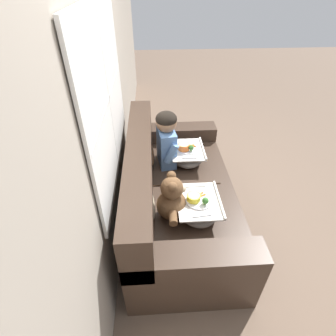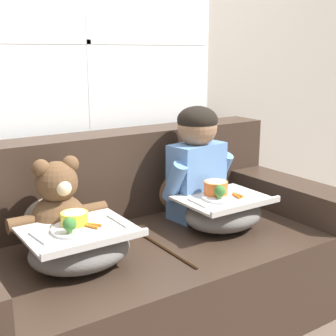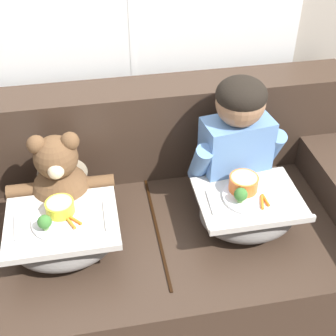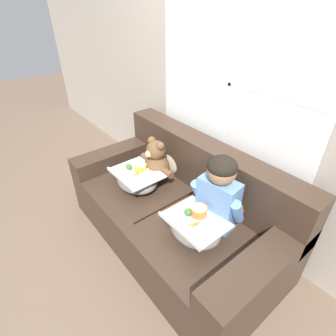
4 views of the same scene
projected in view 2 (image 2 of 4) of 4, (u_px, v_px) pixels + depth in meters
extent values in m
plane|color=brown|center=(148.00, 323.00, 2.27)|extent=(14.00, 14.00, 0.00)
cube|color=#A89E8E|center=(85.00, 48.00, 2.45)|extent=(8.00, 0.05, 2.60)
cube|color=white|center=(88.00, 42.00, 2.41)|extent=(1.57, 0.02, 1.26)
cube|color=black|center=(87.00, 42.00, 2.41)|extent=(1.52, 0.01, 1.21)
cube|color=white|center=(88.00, 42.00, 2.41)|extent=(0.02, 0.02, 1.21)
cube|color=white|center=(88.00, 42.00, 2.41)|extent=(1.52, 0.02, 0.02)
cube|color=#38281E|center=(148.00, 282.00, 2.22)|extent=(1.94, 0.98, 0.44)
cube|color=#38281E|center=(109.00, 175.00, 2.42)|extent=(1.94, 0.22, 0.44)
cube|color=#38281E|center=(278.00, 192.00, 2.61)|extent=(0.22, 0.98, 0.16)
cube|color=black|center=(150.00, 240.00, 2.15)|extent=(0.01, 0.72, 0.01)
ellipsoid|color=#B2754C|center=(176.00, 178.00, 2.58)|extent=(0.35, 0.17, 0.36)
ellipsoid|color=#C1B293|center=(44.00, 202.00, 2.17)|extent=(0.32, 0.15, 0.33)
cube|color=#5B84BC|center=(197.00, 181.00, 2.42)|extent=(0.31, 0.20, 0.39)
sphere|color=#936B4C|center=(197.00, 127.00, 2.35)|extent=(0.20, 0.20, 0.20)
ellipsoid|color=black|center=(197.00, 120.00, 2.34)|extent=(0.21, 0.21, 0.14)
cylinder|color=#5B84BC|center=(175.00, 182.00, 2.29)|extent=(0.10, 0.16, 0.21)
cylinder|color=#5B84BC|center=(221.00, 170.00, 2.51)|extent=(0.10, 0.16, 0.21)
sphere|color=brown|center=(59.00, 222.00, 2.03)|extent=(0.25, 0.25, 0.25)
sphere|color=brown|center=(57.00, 182.00, 1.99)|extent=(0.18, 0.18, 0.18)
sphere|color=brown|center=(41.00, 168.00, 1.94)|extent=(0.07, 0.07, 0.07)
sphere|color=brown|center=(70.00, 164.00, 2.00)|extent=(0.07, 0.07, 0.07)
sphere|color=beige|center=(64.00, 188.00, 1.93)|extent=(0.06, 0.06, 0.06)
sphere|color=black|center=(65.00, 188.00, 1.91)|extent=(0.02, 0.02, 0.02)
cylinder|color=brown|center=(22.00, 224.00, 1.94)|extent=(0.12, 0.07, 0.06)
cylinder|color=brown|center=(93.00, 210.00, 2.11)|extent=(0.12, 0.07, 0.06)
cylinder|color=brown|center=(58.00, 255.00, 1.92)|extent=(0.07, 0.11, 0.06)
cylinder|color=brown|center=(84.00, 248.00, 1.98)|extent=(0.07, 0.11, 0.06)
ellipsoid|color=slate|center=(223.00, 215.00, 2.27)|extent=(0.40, 0.32, 0.15)
cube|color=beige|center=(224.00, 199.00, 2.25)|extent=(0.42, 0.34, 0.01)
cube|color=beige|center=(247.00, 205.00, 2.12)|extent=(0.42, 0.02, 0.02)
cylinder|color=silver|center=(224.00, 197.00, 2.25)|extent=(0.22, 0.22, 0.01)
cylinder|color=orange|center=(216.00, 188.00, 2.27)|extent=(0.12, 0.12, 0.06)
cylinder|color=#E5D189|center=(216.00, 182.00, 2.26)|extent=(0.10, 0.10, 0.01)
sphere|color=#38702D|center=(220.00, 191.00, 2.19)|extent=(0.05, 0.05, 0.05)
cylinder|color=#7A9E56|center=(220.00, 197.00, 2.20)|extent=(0.02, 0.02, 0.02)
cylinder|color=orange|center=(236.00, 196.00, 2.22)|extent=(0.03, 0.07, 0.01)
cylinder|color=orange|center=(238.00, 195.00, 2.24)|extent=(0.02, 0.07, 0.01)
cube|color=silver|center=(197.00, 203.00, 2.16)|extent=(0.02, 0.14, 0.01)
ellipsoid|color=slate|center=(80.00, 250.00, 1.87)|extent=(0.41, 0.34, 0.15)
cube|color=beige|center=(79.00, 231.00, 1.85)|extent=(0.43, 0.35, 0.01)
cube|color=beige|center=(98.00, 242.00, 1.71)|extent=(0.43, 0.02, 0.02)
cylinder|color=silver|center=(79.00, 229.00, 1.85)|extent=(0.22, 0.22, 0.01)
cylinder|color=yellow|center=(75.00, 218.00, 1.87)|extent=(0.11, 0.11, 0.05)
cylinder|color=#E5D189|center=(74.00, 213.00, 1.87)|extent=(0.10, 0.10, 0.01)
sphere|color=#38702D|center=(70.00, 224.00, 1.77)|extent=(0.05, 0.05, 0.05)
cylinder|color=#7A9E56|center=(70.00, 231.00, 1.78)|extent=(0.02, 0.02, 0.02)
cylinder|color=orange|center=(91.00, 226.00, 1.84)|extent=(0.04, 0.07, 0.01)
cylinder|color=orange|center=(94.00, 225.00, 1.86)|extent=(0.05, 0.05, 0.01)
cube|color=silver|center=(38.00, 238.00, 1.76)|extent=(0.03, 0.14, 0.01)
cube|color=silver|center=(117.00, 221.00, 1.94)|extent=(0.01, 0.17, 0.01)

